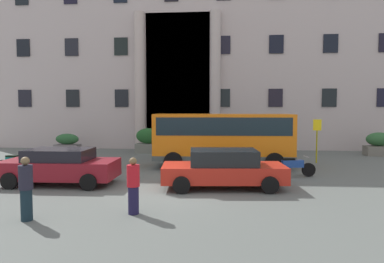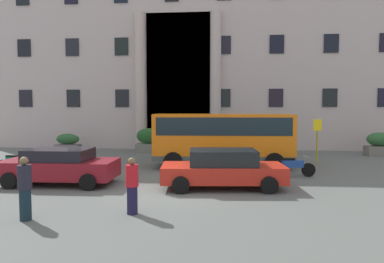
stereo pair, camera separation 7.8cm
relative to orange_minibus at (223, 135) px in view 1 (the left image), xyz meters
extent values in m
cube|color=#545A55|center=(-1.80, -5.50, -1.67)|extent=(80.00, 64.00, 0.12)
cube|color=#B0A39F|center=(-1.80, 12.00, 6.82)|extent=(32.15, 9.00, 16.87)
cube|color=black|center=(-3.20, 7.56, 3.27)|extent=(4.60, 0.12, 9.77)
cylinder|color=#B4A59C|center=(-5.88, 7.25, 3.27)|extent=(0.77, 0.77, 9.77)
cylinder|color=#B1A59F|center=(-0.52, 7.25, 3.27)|extent=(0.77, 0.77, 9.77)
cube|color=black|center=(-14.66, 7.46, 2.10)|extent=(0.99, 0.08, 1.26)
cube|color=black|center=(-10.98, 7.46, 2.10)|extent=(0.99, 0.08, 1.26)
cube|color=black|center=(-7.31, 7.46, 2.10)|extent=(0.99, 0.08, 1.26)
cube|color=black|center=(0.04, 7.46, 2.10)|extent=(0.99, 0.08, 1.26)
cube|color=black|center=(3.71, 7.46, 2.10)|extent=(0.99, 0.08, 1.26)
cube|color=black|center=(7.39, 7.46, 2.10)|extent=(0.99, 0.08, 1.26)
cube|color=black|center=(11.06, 7.46, 2.10)|extent=(0.99, 0.08, 1.26)
cube|color=black|center=(-14.66, 7.46, 5.81)|extent=(0.99, 0.08, 1.26)
cube|color=black|center=(-10.98, 7.46, 5.81)|extent=(0.99, 0.08, 1.26)
cube|color=black|center=(-7.31, 7.46, 5.81)|extent=(0.99, 0.08, 1.26)
cube|color=black|center=(0.04, 7.46, 5.81)|extent=(0.99, 0.08, 1.26)
cube|color=black|center=(3.71, 7.46, 5.81)|extent=(0.99, 0.08, 1.26)
cube|color=black|center=(7.39, 7.46, 5.81)|extent=(0.99, 0.08, 1.26)
cube|color=orange|center=(-0.01, 0.00, -0.04)|extent=(6.90, 2.48, 2.24)
cube|color=black|center=(-0.01, 0.00, 0.51)|extent=(6.49, 2.50, 0.86)
cube|color=black|center=(3.34, 0.10, 0.32)|extent=(0.12, 1.92, 1.08)
cube|color=#434E4A|center=(-0.01, 0.00, -1.04)|extent=(6.90, 2.52, 0.24)
cylinder|color=black|center=(2.35, 1.21, -1.16)|extent=(0.91, 0.31, 0.90)
cylinder|color=black|center=(2.42, -1.07, -1.16)|extent=(0.91, 0.31, 0.90)
cylinder|color=black|center=(-2.43, 1.07, -1.16)|extent=(0.91, 0.31, 0.90)
cylinder|color=black|center=(-2.37, -1.21, -1.16)|extent=(0.91, 0.31, 0.90)
cylinder|color=#999414|center=(5.10, 1.79, -0.45)|extent=(0.08, 0.08, 2.33)
cube|color=yellow|center=(5.10, 1.76, 0.46)|extent=(0.44, 0.03, 0.60)
cube|color=slate|center=(3.47, 5.32, -1.32)|extent=(1.87, 0.71, 0.60)
ellipsoid|color=#215E2C|center=(3.47, 5.32, -0.54)|extent=(1.79, 0.63, 0.95)
cube|color=slate|center=(-10.45, 5.20, -1.34)|extent=(1.65, 0.77, 0.54)
ellipsoid|color=#26522B|center=(-10.45, 5.20, -0.71)|extent=(1.58, 0.70, 0.72)
cube|color=slate|center=(-4.90, 5.23, -1.30)|extent=(1.71, 0.71, 0.63)
ellipsoid|color=#1E4F21|center=(-4.90, 5.23, -0.47)|extent=(1.64, 0.64, 1.04)
cube|color=#665F57|center=(0.43, 4.82, -1.39)|extent=(1.89, 0.73, 0.45)
ellipsoid|color=#234E28|center=(0.43, 4.82, -0.73)|extent=(1.82, 0.66, 0.87)
cube|color=#676359|center=(9.81, 5.17, -1.31)|extent=(1.65, 0.95, 0.61)
ellipsoid|color=#2B582E|center=(9.81, 5.17, -0.57)|extent=(1.58, 0.86, 0.86)
cube|color=#B32317|center=(-0.01, -4.66, -1.04)|extent=(4.68, 2.20, 0.61)
cube|color=black|center=(-0.01, -4.66, -0.45)|extent=(2.58, 1.81, 0.57)
cylinder|color=black|center=(1.46, -3.62, -1.30)|extent=(0.63, 0.25, 0.62)
cylinder|color=black|center=(1.61, -5.46, -1.30)|extent=(0.63, 0.25, 0.62)
cylinder|color=black|center=(-1.62, -3.86, -1.30)|extent=(0.63, 0.25, 0.62)
cylinder|color=black|center=(-1.47, -5.70, -1.30)|extent=(0.63, 0.25, 0.62)
cube|color=maroon|center=(-6.39, -4.57, -1.00)|extent=(4.41, 1.93, 0.69)
cube|color=black|center=(-6.39, -4.57, -0.43)|extent=(2.39, 1.68, 0.44)
cylinder|color=black|center=(-4.91, -3.61, -1.30)|extent=(0.62, 0.21, 0.62)
cylinder|color=black|center=(-4.89, -5.49, -1.30)|extent=(0.62, 0.21, 0.62)
cylinder|color=black|center=(-7.90, -3.64, -1.30)|extent=(0.62, 0.21, 0.62)
cylinder|color=black|center=(-7.88, -5.52, -1.30)|extent=(0.62, 0.21, 0.62)
cylinder|color=black|center=(-8.86, -2.40, -1.31)|extent=(0.60, 0.11, 0.60)
cylinder|color=black|center=(-10.20, -2.37, -1.31)|extent=(0.60, 0.13, 0.60)
cube|color=#126F67|center=(-9.53, -2.39, -1.03)|extent=(0.87, 0.26, 0.32)
cube|color=black|center=(-9.71, -2.38, -0.85)|extent=(0.52, 0.21, 0.12)
cylinder|color=#A5A5A8|center=(-8.96, -2.40, -0.73)|extent=(0.04, 0.55, 0.03)
cylinder|color=black|center=(3.72, -2.17, -1.31)|extent=(0.61, 0.20, 0.60)
cylinder|color=black|center=(2.29, -2.42, -1.31)|extent=(0.61, 0.22, 0.60)
cube|color=navy|center=(3.01, -2.30, -1.03)|extent=(0.96, 0.40, 0.32)
cube|color=black|center=(2.83, -2.33, -0.85)|extent=(0.55, 0.29, 0.12)
cylinder|color=#A5A5A8|center=(3.61, -2.19, -0.73)|extent=(0.13, 0.55, 0.03)
cylinder|color=#1B1737|center=(-2.57, -8.15, -1.22)|extent=(0.30, 0.30, 0.79)
cylinder|color=red|center=(-2.57, -8.15, -0.52)|extent=(0.36, 0.36, 0.61)
sphere|color=brown|center=(-2.57, -8.15, -0.11)|extent=(0.21, 0.21, 0.21)
cylinder|color=#14242E|center=(-5.26, -8.95, -1.19)|extent=(0.30, 0.30, 0.84)
cylinder|color=#201F2D|center=(-5.26, -8.95, -0.45)|extent=(0.36, 0.36, 0.65)
sphere|color=brown|center=(-5.26, -8.95, -0.02)|extent=(0.22, 0.22, 0.22)
camera|label=1|loc=(-0.12, -17.80, 1.38)|focal=33.05mm
camera|label=2|loc=(-0.05, -17.79, 1.38)|focal=33.05mm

